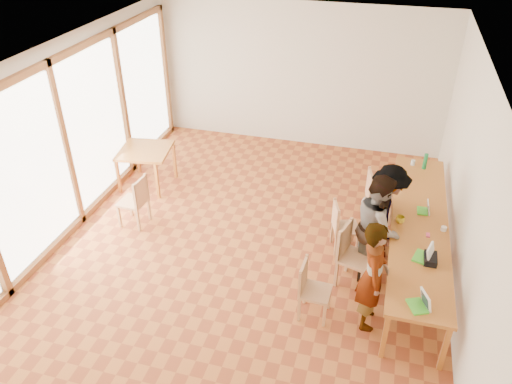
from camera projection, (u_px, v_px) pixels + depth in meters
ground at (247, 250)px, 7.86m from camera, size 8.00×8.00×0.00m
wall_back at (301, 76)px, 10.33m from camera, size 6.00×0.10×3.00m
wall_right at (471, 197)px, 6.39m from camera, size 0.10×8.00×3.00m
window_wall at (64, 142)px, 7.74m from camera, size 0.10×8.00×3.00m
ceiling at (245, 61)px, 6.26m from camera, size 6.00×8.00×0.04m
communal_table at (419, 224)px, 7.24m from camera, size 0.80×4.00×0.75m
side_table at (145, 153)px, 9.20m from camera, size 0.90×0.90×0.75m
chair_near at (309, 284)px, 6.45m from camera, size 0.41×0.41×0.45m
chair_mid at (350, 249)px, 6.96m from camera, size 0.55×0.55×0.51m
chair_far at (341, 222)px, 7.63m from camera, size 0.49×0.49×0.44m
chair_empty at (374, 191)px, 8.30m from camera, size 0.51×0.51×0.49m
chair_spare at (137, 197)px, 8.17m from camera, size 0.44×0.44×0.48m
person_near at (373, 276)px, 6.19m from camera, size 0.43×0.60×1.56m
person_mid at (378, 226)px, 7.01m from camera, size 0.70×0.85×1.63m
person_far at (387, 212)px, 7.42m from camera, size 0.66×1.03×1.52m
laptop_near at (421, 303)px, 5.75m from camera, size 0.30×0.31×0.21m
laptop_mid at (426, 255)px, 6.48m from camera, size 0.30×0.32×0.23m
laptop_far at (425, 209)px, 7.41m from camera, size 0.19×0.22×0.18m
yellow_mug at (400, 220)px, 7.18m from camera, size 0.15×0.15×0.10m
green_bottle at (425, 161)px, 8.48m from camera, size 0.07×0.07×0.28m
clear_glass at (413, 163)px, 8.64m from camera, size 0.07×0.07×0.09m
condiment_cup at (444, 229)px, 7.03m from camera, size 0.08×0.08×0.06m
pink_phone at (428, 235)px, 6.94m from camera, size 0.05×0.10×0.01m
black_pouch at (430, 259)px, 6.45m from camera, size 0.16×0.26×0.09m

